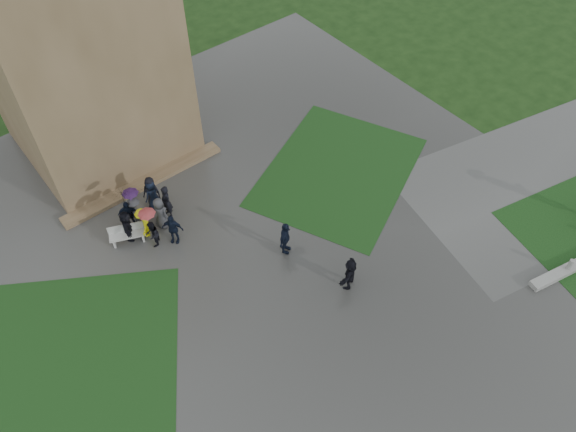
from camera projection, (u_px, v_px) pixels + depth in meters
ground at (268, 325)px, 23.82m from camera, size 120.00×120.00×0.00m
plaza at (241, 294)px, 24.83m from camera, size 34.00×34.00×0.02m
lawn_inset_left at (38, 373)px, 22.38m from camera, size 14.10×13.46×0.01m
lawn_inset_right at (338, 172)px, 29.81m from camera, size 11.12×10.15×0.01m
tower_plinth at (144, 183)px, 29.12m from camera, size 9.00×0.80×0.22m
bench at (127, 234)px, 26.40m from camera, size 1.75×1.15×0.98m
visitor_cluster at (145, 212)px, 26.57m from camera, size 3.13×3.73×2.45m
pedestrian_mid at (285, 238)px, 25.66m from camera, size 1.28×1.13×1.91m
pedestrian_near at (350, 273)px, 24.50m from camera, size 1.67×1.27×1.72m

